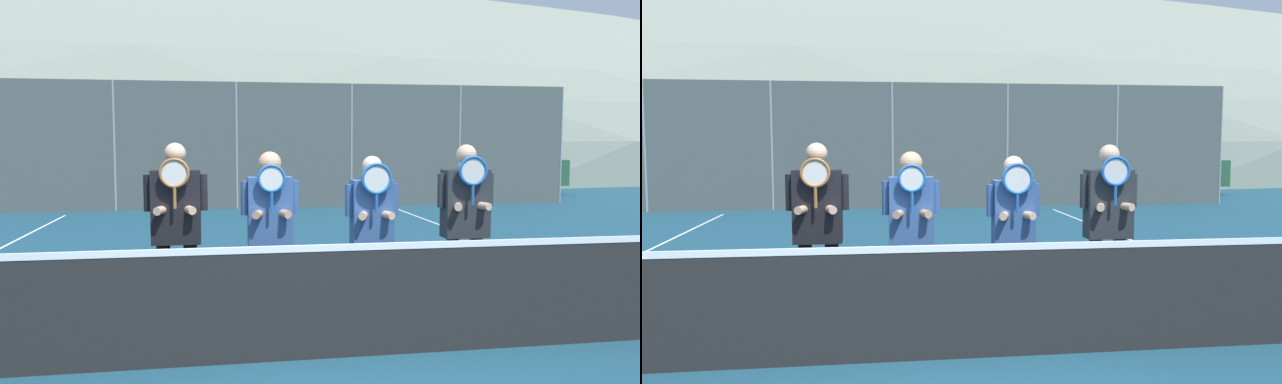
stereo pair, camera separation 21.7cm
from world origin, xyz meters
The scene contains 14 objects.
ground_plane centered at (0.00, 0.00, 0.00)m, with size 120.00×120.00×0.00m, color navy.
hill_distant centered at (0.00, 54.96, 0.00)m, with size 140.05×77.81×27.23m.
clubhouse_building centered at (-0.80, 19.92, 1.77)m, with size 19.51×5.50×3.50m.
fence_back centered at (0.00, 11.86, 1.70)m, with size 19.05×0.06×3.41m.
tennis_net centered at (0.00, 0.00, 0.51)m, with size 11.41×0.09×1.08m.
court_line_right_sideline centered at (4.25, 3.00, 0.00)m, with size 0.05×16.00×0.01m, color white.
player_leftmost centered at (-0.97, 0.88, 1.07)m, with size 0.59×0.34×1.83m.
player_center_left centered at (-0.09, 0.90, 1.04)m, with size 0.56×0.34×1.74m.
player_center_right centered at (0.92, 0.87, 1.00)m, with size 0.54×0.34×1.70m.
player_rightmost centered at (1.89, 0.85, 1.07)m, with size 0.59×0.34×1.81m.
car_far_left centered at (-5.07, 15.01, 0.91)m, with size 4.72×1.92×1.79m.
car_left_of_center centered at (-0.01, 14.70, 0.94)m, with size 4.41×2.04×1.84m.
car_center centered at (4.70, 14.99, 0.91)m, with size 4.01×2.06×1.80m.
car_right_of_center centered at (9.25, 15.17, 0.96)m, with size 4.10×1.93×1.90m.
Camera 2 is at (-0.41, -5.12, 1.85)m, focal length 35.00 mm.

